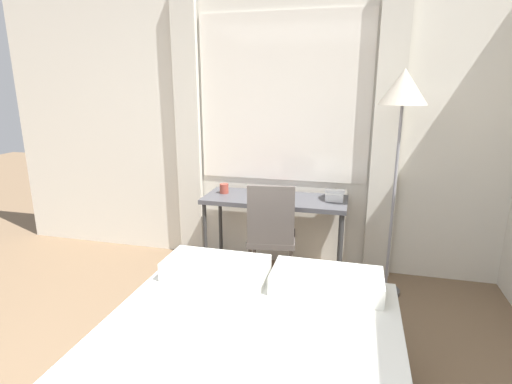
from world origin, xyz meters
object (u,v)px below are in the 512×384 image
desk_chair (271,232)px  book (264,197)px  standing_lamp (403,100)px  telephone (335,195)px  mug (224,188)px  desk (275,205)px

desk_chair → book: 0.35m
standing_lamp → book: size_ratio=8.29×
standing_lamp → book: 1.38m
desk_chair → telephone: size_ratio=5.12×
mug → desk: bearing=-3.6°
desk → desk_chair: bearing=-83.8°
desk_chair → telephone: bearing=27.0°
desk → telephone: telephone is taller
book → mug: mug is taller
mug → standing_lamp: bearing=-4.6°
desk_chair → telephone: desk_chair is taller
desk → desk_chair: (0.03, -0.28, -0.15)m
telephone → book: 0.62m
desk_chair → standing_lamp: size_ratio=0.52×
telephone → book: bearing=-169.4°
book → mug: (-0.40, 0.08, 0.03)m
desk → desk_chair: desk_chair is taller
standing_lamp → desk: bearing=174.9°
desk_chair → mug: desk_chair is taller
desk → telephone: bearing=7.5°
standing_lamp → telephone: size_ratio=9.88×
standing_lamp → mug: 1.70m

